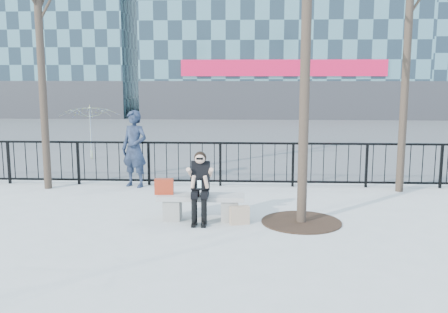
{
  "coord_description": "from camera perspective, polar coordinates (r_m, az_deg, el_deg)",
  "views": [
    {
      "loc": [
        0.9,
        -9.21,
        2.73
      ],
      "look_at": [
        0.4,
        0.8,
        1.1
      ],
      "focal_mm": 40.0,
      "sensor_mm": 36.0,
      "label": 1
    }
  ],
  "objects": [
    {
      "name": "railing",
      "position": [
        12.43,
        -1.34,
        -0.85
      ],
      "size": [
        14.0,
        0.06,
        1.1
      ],
      "color": "black",
      "rests_on": "ground"
    },
    {
      "name": "tree_grate",
      "position": [
        9.56,
        8.82,
        -7.39
      ],
      "size": [
        1.5,
        1.5,
        0.02
      ],
      "primitive_type": "cylinder",
      "color": "black",
      "rests_on": "ground"
    },
    {
      "name": "ground",
      "position": [
        9.65,
        -2.63,
        -7.21
      ],
      "size": [
        120.0,
        120.0,
        0.0
      ],
      "primitive_type": "plane",
      "color": "#A3A39E",
      "rests_on": "ground"
    },
    {
      "name": "standing_man",
      "position": [
        12.46,
        -10.19,
        0.87
      ],
      "size": [
        0.81,
        0.68,
        1.9
      ],
      "primitive_type": "imported",
      "rotation": [
        0.0,
        0.0,
        -0.39
      ],
      "color": "black",
      "rests_on": "ground"
    },
    {
      "name": "handbag",
      "position": [
        9.6,
        -6.86,
        -3.42
      ],
      "size": [
        0.37,
        0.2,
        0.29
      ],
      "primitive_type": "cube",
      "rotation": [
        0.0,
        0.0,
        0.08
      ],
      "color": "maroon",
      "rests_on": "bench_main"
    },
    {
      "name": "shopping_bag",
      "position": [
        9.31,
        1.8,
        -6.73
      ],
      "size": [
        0.38,
        0.23,
        0.34
      ],
      "primitive_type": "cube",
      "rotation": [
        0.0,
        0.0,
        0.29
      ],
      "color": "tan",
      "rests_on": "ground"
    },
    {
      "name": "street_surface",
      "position": [
        24.38,
        0.71,
        2.81
      ],
      "size": [
        60.0,
        23.0,
        0.01
      ],
      "primitive_type": "cube",
      "color": "#474747",
      "rests_on": "ground"
    },
    {
      "name": "seated_woman",
      "position": [
        9.32,
        -2.75,
        -3.54
      ],
      "size": [
        0.5,
        0.64,
        1.34
      ],
      "color": "black",
      "rests_on": "ground"
    },
    {
      "name": "vendor_umbrella",
      "position": [
        16.89,
        -15.07,
        2.7
      ],
      "size": [
        2.19,
        2.22,
        1.8
      ],
      "primitive_type": "imported",
      "rotation": [
        0.0,
        0.0,
        -0.12
      ],
      "color": "yellow",
      "rests_on": "ground"
    },
    {
      "name": "bench_main",
      "position": [
        9.57,
        -2.64,
        -5.48
      ],
      "size": [
        1.65,
        0.46,
        0.49
      ],
      "color": "slate",
      "rests_on": "ground"
    }
  ]
}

